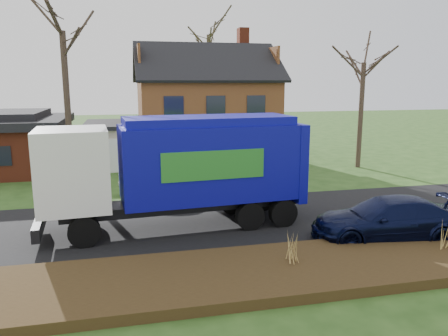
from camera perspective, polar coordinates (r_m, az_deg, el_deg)
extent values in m
plane|color=#254617|center=(17.66, -0.61, -6.93)|extent=(120.00, 120.00, 0.00)
cube|color=black|center=(17.66, -0.61, -6.90)|extent=(80.00, 7.00, 0.02)
cube|color=black|center=(12.83, 4.55, -13.49)|extent=(80.00, 3.50, 0.30)
cube|color=#BEAF99|center=(31.18, -2.48, 3.57)|extent=(9.00, 7.50, 2.70)
cube|color=#5B311A|center=(30.94, -2.52, 8.62)|extent=(9.00, 7.50, 2.80)
cube|color=maroon|center=(32.68, 2.48, 16.42)|extent=(0.70, 0.90, 1.60)
cube|color=#BEAF99|center=(30.21, -13.96, 2.90)|extent=(3.50, 5.50, 2.60)
cube|color=black|center=(30.04, -14.09, 5.58)|extent=(3.90, 5.90, 0.24)
cylinder|color=black|center=(15.57, -17.78, -7.92)|extent=(1.11, 0.45, 1.09)
cylinder|color=black|center=(17.66, -17.74, -5.65)|extent=(1.11, 0.45, 1.09)
cylinder|color=black|center=(16.53, 3.40, -6.27)|extent=(1.11, 0.45, 1.09)
cylinder|color=black|center=(18.51, 1.02, -4.32)|extent=(1.11, 0.45, 1.09)
cylinder|color=black|center=(17.03, 7.70, -5.82)|extent=(1.11, 0.45, 1.09)
cylinder|color=black|center=(18.96, 4.93, -3.99)|extent=(1.11, 0.45, 1.09)
cube|color=black|center=(16.83, -5.28, -4.75)|extent=(9.04, 1.92, 0.37)
cube|color=white|center=(16.14, -19.10, -0.12)|extent=(2.59, 2.78, 2.82)
cube|color=black|center=(16.20, -23.19, 0.19)|extent=(0.26, 2.30, 0.94)
cube|color=black|center=(16.70, -22.99, -6.87)|extent=(0.46, 2.62, 0.47)
cube|color=#0B0B89|center=(16.68, -2.05, 0.85)|extent=(6.75, 3.09, 2.82)
cube|color=#0B0B89|center=(16.47, -2.08, 6.22)|extent=(6.42, 2.76, 0.31)
cube|color=#0B0B89|center=(17.87, 8.51, 1.09)|extent=(0.56, 2.68, 3.03)
cube|color=#277928|center=(15.37, -1.32, 0.36)|extent=(3.75, 0.32, 1.04)
cube|color=#277928|center=(17.89, -3.64, 1.89)|extent=(3.75, 0.32, 1.04)
imported|color=#A2A3A9|center=(21.95, -7.56, -1.41)|extent=(4.70, 2.41, 1.48)
imported|color=black|center=(16.42, 20.51, -6.30)|extent=(5.50, 2.83, 1.53)
cylinder|color=#3C2F24|center=(25.71, -19.76, 7.41)|extent=(0.34, 0.34, 8.16)
cylinder|color=#423227|center=(29.49, 17.42, 6.51)|extent=(0.31, 0.31, 6.68)
cylinder|color=#3E3525|center=(40.59, -1.97, 10.25)|extent=(0.37, 0.37, 9.61)
cone|color=tan|center=(13.08, 8.87, -10.25)|extent=(0.04, 0.04, 0.90)
cone|color=tan|center=(13.03, 8.28, -10.32)|extent=(0.04, 0.04, 0.90)
cone|color=tan|center=(13.13, 9.46, -10.18)|extent=(0.04, 0.04, 0.90)
cone|color=tan|center=(13.17, 8.69, -10.08)|extent=(0.04, 0.04, 0.90)
cone|color=tan|center=(12.98, 9.06, -10.43)|extent=(0.04, 0.04, 0.90)
cone|color=tan|center=(15.45, 27.04, -7.87)|extent=(0.04, 0.04, 0.95)
cone|color=tan|center=(15.65, 27.20, -7.65)|extent=(0.04, 0.04, 0.95)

